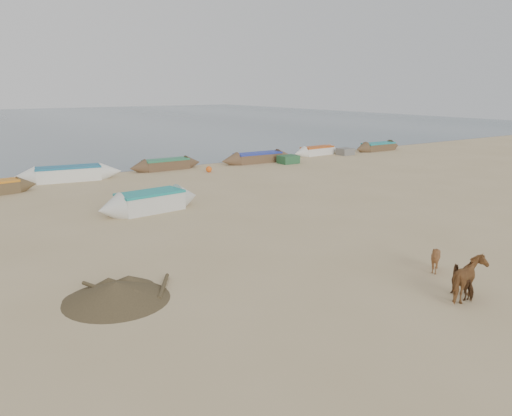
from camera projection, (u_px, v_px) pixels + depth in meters
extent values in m
plane|color=tan|center=(317.00, 256.00, 18.31)|extent=(140.00, 140.00, 0.00)
plane|color=slate|center=(0.00, 123.00, 84.44)|extent=(160.00, 160.00, 0.00)
imported|color=brown|center=(469.00, 279.00, 14.38)|extent=(1.64, 1.10, 1.27)
imported|color=brown|center=(435.00, 259.00, 16.54)|extent=(1.00, 0.92, 0.97)
imported|color=#52311A|center=(464.00, 282.00, 14.69)|extent=(0.88, 0.98, 0.86)
cone|color=brown|center=(116.00, 291.00, 14.46)|extent=(3.76, 3.76, 0.55)
sphere|color=orange|center=(209.00, 169.00, 36.17)|extent=(0.44, 0.44, 0.44)
cube|color=slate|center=(40.00, 176.00, 33.10)|extent=(1.20, 1.10, 0.56)
cube|color=#295C36|center=(288.00, 159.00, 40.34)|extent=(1.50, 1.20, 0.64)
cube|color=slate|center=(345.00, 152.00, 45.38)|extent=(1.30, 1.20, 0.60)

